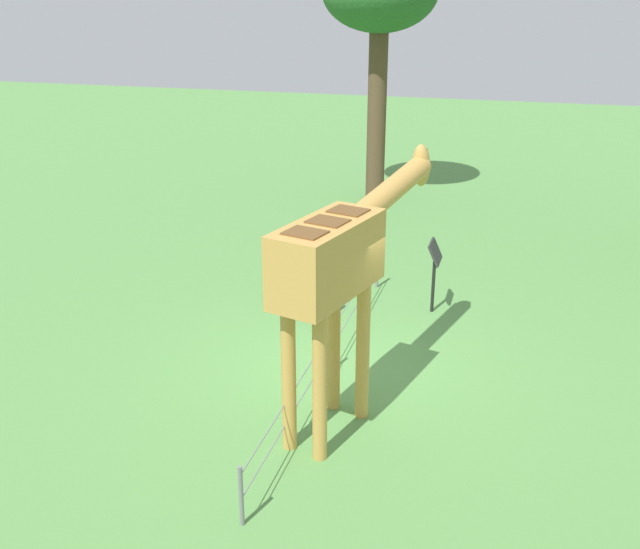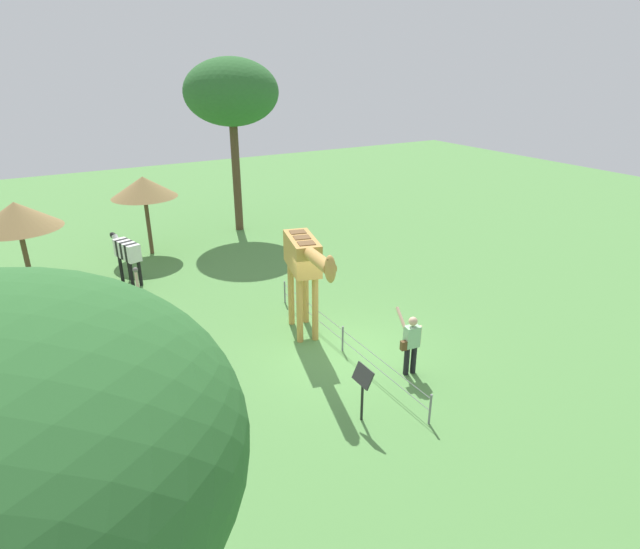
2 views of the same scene
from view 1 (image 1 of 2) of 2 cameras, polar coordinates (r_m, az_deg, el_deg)
name	(u,v)px [view 1 (image 1 of 2)]	position (r m, az deg, el deg)	size (l,w,h in m)	color
ground_plane	(335,373)	(11.07, 1.19, -7.70)	(60.00, 60.00, 0.00)	#568E47
giraffe	(340,262)	(8.96, 1.58, 0.98)	(3.75, 1.41, 3.33)	#C69347
visitor	(307,271)	(12.45, -1.00, 0.31)	(0.71, 0.59, 1.67)	black
info_sign	(435,262)	(12.87, 8.97, 0.99)	(0.56, 0.21, 1.32)	black
wire_fence	(329,348)	(10.90, 0.70, -5.78)	(7.05, 0.05, 0.75)	slate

